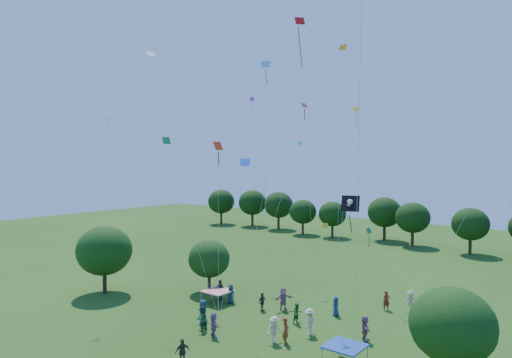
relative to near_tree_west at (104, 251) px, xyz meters
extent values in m
cylinder|color=#422B19|center=(0.00, 0.00, -3.04)|extent=(0.37, 0.37, 1.81)
ellipsoid|color=#184112|center=(0.00, 0.00, 0.01)|extent=(5.05, 5.05, 4.54)
cylinder|color=#422B19|center=(7.22, 6.38, -3.24)|extent=(0.29, 0.29, 1.42)
ellipsoid|color=#184112|center=(7.22, 6.38, -0.87)|extent=(3.89, 3.89, 3.51)
ellipsoid|color=#184112|center=(30.43, 0.41, -0.22)|extent=(4.36, 4.36, 3.92)
cylinder|color=#422B19|center=(-23.19, 41.14, -2.87)|extent=(0.44, 0.44, 2.15)
ellipsoid|color=black|center=(-23.19, 41.14, 0.40)|extent=(5.17, 5.17, 4.65)
cylinder|color=#422B19|center=(-16.73, 42.78, -2.86)|extent=(0.45, 0.45, 2.17)
ellipsoid|color=black|center=(-16.73, 42.78, 0.44)|extent=(5.22, 5.22, 4.70)
cylinder|color=#422B19|center=(-10.43, 42.44, -2.87)|extent=(0.44, 0.44, 2.15)
ellipsoid|color=black|center=(-10.43, 42.44, 0.41)|extent=(5.17, 5.17, 4.65)
cylinder|color=#422B19|center=(-3.84, 40.15, -3.01)|extent=(0.38, 0.38, 1.87)
ellipsoid|color=black|center=(-3.84, 40.15, -0.17)|extent=(4.48, 4.48, 4.03)
cylinder|color=#422B19|center=(1.37, 40.77, -3.03)|extent=(0.38, 0.38, 1.84)
ellipsoid|color=black|center=(1.37, 40.77, -0.23)|extent=(4.42, 4.42, 3.98)
cylinder|color=#422B19|center=(9.10, 43.16, -2.87)|extent=(0.44, 0.44, 2.14)
ellipsoid|color=black|center=(9.10, 43.16, 0.38)|extent=(5.14, 5.14, 4.63)
cylinder|color=#422B19|center=(14.21, 40.99, -2.93)|extent=(0.42, 0.42, 2.03)
ellipsoid|color=black|center=(14.21, 40.99, 0.14)|extent=(4.86, 4.86, 4.37)
cylinder|color=#422B19|center=(22.18, 39.87, -2.97)|extent=(0.40, 0.40, 1.96)
ellipsoid|color=black|center=(22.18, 39.87, 0.02)|extent=(4.71, 4.71, 4.24)
cube|color=red|center=(10.26, 4.27, -2.90)|extent=(2.20, 2.20, 0.08)
cylinder|color=#999999|center=(9.26, 3.27, -3.40)|extent=(0.05, 0.05, 1.10)
cylinder|color=#999999|center=(11.26, 3.27, -3.40)|extent=(0.05, 0.05, 1.10)
cylinder|color=#999999|center=(9.26, 5.27, -3.40)|extent=(0.05, 0.05, 1.10)
cylinder|color=#999999|center=(11.26, 5.27, -3.40)|extent=(0.05, 0.05, 1.10)
cube|color=#1840A2|center=(24.31, 0.45, -2.90)|extent=(2.20, 2.20, 0.08)
cylinder|color=#999999|center=(23.31, -0.55, -3.40)|extent=(0.05, 0.05, 1.10)
cylinder|color=#999999|center=(23.31, 1.45, -3.40)|extent=(0.05, 0.05, 1.10)
cylinder|color=#999999|center=(25.31, 1.45, -3.40)|extent=(0.05, 0.05, 1.10)
imported|color=navy|center=(12.99, -0.22, -3.01)|extent=(0.70, 1.02, 1.88)
imported|color=maroon|center=(19.85, 0.66, -3.05)|extent=(0.67, 0.78, 1.78)
imported|color=#235231|center=(13.76, -1.14, -3.05)|extent=(0.51, 0.90, 1.79)
imported|color=beige|center=(19.12, 0.34, -3.06)|extent=(0.82, 1.26, 1.78)
imported|color=#413834|center=(9.77, 5.14, -3.07)|extent=(1.09, 0.63, 1.75)
imported|color=#8D5277|center=(23.76, 4.46, -3.09)|extent=(1.37, 1.64, 1.71)
imported|color=navy|center=(11.16, 4.96, -3.14)|extent=(0.90, 0.66, 1.62)
imported|color=beige|center=(20.26, 2.98, -3.02)|extent=(0.65, 1.26, 1.86)
imported|color=#3B352F|center=(14.53, 5.01, -3.20)|extent=(0.44, 0.89, 1.49)
imported|color=#93558D|center=(15.18, -1.38, -3.11)|extent=(1.61, 1.30, 1.67)
imported|color=navy|center=(19.82, 7.66, -3.18)|extent=(0.49, 0.79, 1.52)
imported|color=maroon|center=(22.41, 11.45, -3.15)|extent=(0.70, 0.68, 1.59)
imported|color=#30622A|center=(18.41, 4.29, -3.17)|extent=(0.62, 0.86, 1.56)
imported|color=#B2AF8F|center=(24.11, 12.28, -3.09)|extent=(1.21, 0.78, 1.71)
imported|color=#39322D|center=(16.75, -5.74, -3.16)|extent=(0.74, 1.01, 1.57)
imported|color=#A25E80|center=(15.77, 6.25, -3.02)|extent=(1.35, 1.82, 1.86)
cube|color=black|center=(23.68, 2.29, 5.56)|extent=(1.28, 0.97, 0.97)
cube|color=black|center=(23.68, 2.34, 4.25)|extent=(0.17, 0.27, 1.18)
sphere|color=white|center=(23.68, 2.23, 5.66)|extent=(0.36, 0.36, 0.36)
cylinder|color=white|center=(23.68, 2.23, 5.38)|extent=(0.26, 0.50, 0.32)
cylinder|color=white|center=(23.68, 2.23, 5.38)|extent=(0.26, 0.50, 0.32)
cylinder|color=beige|center=(23.91, 1.44, 1.22)|extent=(0.49, 1.71, 7.74)
cube|color=red|center=(17.71, 5.56, 18.94)|extent=(0.77, 0.80, 0.64)
cube|color=red|center=(17.71, 5.61, 16.98)|extent=(0.11, 0.64, 2.94)
cylinder|color=beige|center=(17.58, 1.92, 7.99)|extent=(0.27, 7.28, 21.29)
cube|color=red|center=(16.89, -2.72, 9.23)|extent=(0.37, 0.64, 0.54)
cube|color=red|center=(16.89, -2.67, 8.41)|extent=(0.17, 0.19, 0.85)
cylinder|color=beige|center=(17.12, -2.97, 3.16)|extent=(0.48, 0.52, 11.62)
cylinder|color=beige|center=(28.64, 11.33, 4.93)|extent=(6.57, 0.14, 15.16)
cube|color=yellow|center=(17.22, 10.44, 2.67)|extent=(0.52, 0.40, 0.43)
cylinder|color=beige|center=(18.55, 8.83, -0.09)|extent=(2.67, 3.24, 5.13)
cube|color=#198E3B|center=(8.84, -0.07, 9.88)|extent=(0.48, 0.70, 0.57)
cylinder|color=beige|center=(11.76, -0.29, 3.48)|extent=(5.85, 0.46, 12.27)
cube|color=blue|center=(15.30, 1.91, 8.17)|extent=(0.86, 0.79, 0.55)
cylinder|color=beige|center=(15.02, 0.86, 2.62)|extent=(0.58, 2.12, 10.53)
cube|color=#761895|center=(5.62, 14.81, 15.02)|extent=(0.54, 0.36, 0.43)
cube|color=#761895|center=(5.62, 14.86, 14.40)|extent=(0.13, 0.16, 0.62)
cylinder|color=beige|center=(6.37, 11.36, 6.09)|extent=(1.53, 6.93, 17.47)
cube|color=white|center=(2.60, -1.16, 12.40)|extent=(0.70, 0.68, 0.51)
cube|color=white|center=(2.60, -1.11, 11.51)|extent=(0.07, 0.23, 1.01)
cylinder|color=beige|center=(4.71, 3.29, 4.75)|extent=(4.25, 8.92, 14.80)
cylinder|color=beige|center=(32.44, 3.69, 5.80)|extent=(2.67, 0.85, 16.91)
cylinder|color=beige|center=(26.79, -3.23, 6.56)|extent=(2.69, 5.04, 18.42)
cube|color=orange|center=(17.18, 13.58, 18.57)|extent=(0.65, 0.40, 0.55)
cylinder|color=beige|center=(18.54, 10.55, 7.84)|extent=(2.73, 6.08, 20.97)
cube|color=yellow|center=(17.47, 15.79, 13.17)|extent=(0.57, 0.59, 0.40)
cube|color=yellow|center=(17.47, 15.84, 12.22)|extent=(0.09, 0.29, 1.26)
cylinder|color=beige|center=(18.45, 11.73, 5.16)|extent=(1.97, 8.12, 15.61)
cube|color=#167B41|center=(19.63, 14.11, 2.00)|extent=(0.39, 0.55, 0.46)
cube|color=#167B41|center=(19.63, 14.16, 1.06)|extent=(0.17, 0.27, 1.22)
cylinder|color=beige|center=(22.49, 12.72, -0.43)|extent=(5.74, 2.78, 4.45)
cube|color=#116CB1|center=(14.97, 4.88, 15.92)|extent=(0.84, 0.77, 0.58)
cube|color=#116CB1|center=(14.97, 4.93, 14.90)|extent=(0.10, 0.26, 1.13)
cylinder|color=beige|center=(14.65, 5.28, 6.49)|extent=(0.66, 0.83, 18.27)
cube|color=#A21B81|center=(18.10, 5.61, 12.52)|extent=(0.45, 0.54, 0.36)
cube|color=#A21B81|center=(18.10, 5.66, 11.80)|extent=(0.14, 0.20, 0.84)
cylinder|color=beige|center=(18.41, 6.01, 4.84)|extent=(0.64, 0.82, 14.97)
cube|color=white|center=(6.57, 0.30, 17.09)|extent=(0.67, 0.81, 0.52)
cylinder|color=beige|center=(6.67, 4.14, 7.08)|extent=(0.21, 7.69, 19.46)
cube|color=#0C8EB7|center=(11.49, 15.30, 10.10)|extent=(0.50, 0.57, 0.35)
cylinder|color=beige|center=(11.39, 11.53, 3.63)|extent=(0.22, 7.55, 12.55)
camera|label=1|loc=(36.82, -24.11, 8.25)|focal=32.00mm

